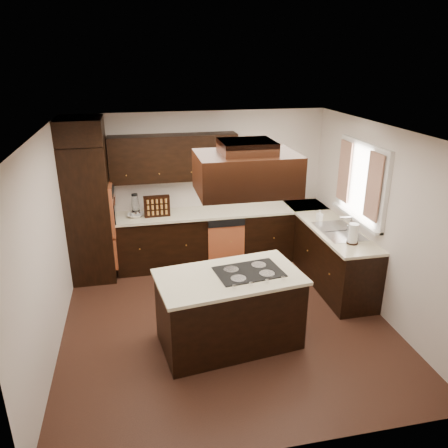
{
  "coord_description": "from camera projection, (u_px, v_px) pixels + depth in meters",
  "views": [
    {
      "loc": [
        -1.04,
        -4.87,
        3.31
      ],
      "look_at": [
        0.1,
        0.6,
        1.15
      ],
      "focal_mm": 35.0,
      "sensor_mm": 36.0,
      "label": 1
    }
  ],
  "objects": [
    {
      "name": "floor",
      "position": [
        226.0,
        321.0,
        5.84
      ],
      "size": [
        4.2,
        4.2,
        0.02
      ],
      "primitive_type": "cube",
      "color": "#4F2C1D",
      "rests_on": "ground"
    },
    {
      "name": "ceiling",
      "position": [
        226.0,
        131.0,
        4.93
      ],
      "size": [
        4.2,
        4.2,
        0.02
      ],
      "primitive_type": "cube",
      "color": "white",
      "rests_on": "ground"
    },
    {
      "name": "wall_back",
      "position": [
        200.0,
        187.0,
        7.31
      ],
      "size": [
        4.2,
        0.02,
        2.5
      ],
      "primitive_type": "cube",
      "color": "beige",
      "rests_on": "ground"
    },
    {
      "name": "wall_front",
      "position": [
        281.0,
        333.0,
        3.46
      ],
      "size": [
        4.2,
        0.02,
        2.5
      ],
      "primitive_type": "cube",
      "color": "beige",
      "rests_on": "ground"
    },
    {
      "name": "wall_left",
      "position": [
        46.0,
        249.0,
        4.98
      ],
      "size": [
        0.02,
        4.2,
        2.5
      ],
      "primitive_type": "cube",
      "color": "beige",
      "rests_on": "ground"
    },
    {
      "name": "wall_right",
      "position": [
        381.0,
        222.0,
        5.79
      ],
      "size": [
        0.02,
        4.2,
        2.5
      ],
      "primitive_type": "cube",
      "color": "beige",
      "rests_on": "ground"
    },
    {
      "name": "oven_column",
      "position": [
        89.0,
        213.0,
        6.67
      ],
      "size": [
        0.65,
        0.75,
        2.12
      ],
      "primitive_type": "cube",
      "color": "black",
      "rests_on": "floor"
    },
    {
      "name": "wall_oven_face",
      "position": [
        113.0,
        208.0,
        6.72
      ],
      "size": [
        0.05,
        0.62,
        0.78
      ],
      "primitive_type": "cube",
      "color": "#C15C32",
      "rests_on": "oven_column"
    },
    {
      "name": "base_cabinets_back",
      "position": [
        206.0,
        239.0,
        7.33
      ],
      "size": [
        2.93,
        0.6,
        0.88
      ],
      "primitive_type": "cube",
      "color": "black",
      "rests_on": "floor"
    },
    {
      "name": "base_cabinets_right",
      "position": [
        326.0,
        251.0,
        6.85
      ],
      "size": [
        0.6,
        2.4,
        0.88
      ],
      "primitive_type": "cube",
      "color": "black",
      "rests_on": "floor"
    },
    {
      "name": "countertop_back",
      "position": [
        205.0,
        213.0,
        7.15
      ],
      "size": [
        2.93,
        0.63,
        0.04
      ],
      "primitive_type": "cube",
      "color": "beige",
      "rests_on": "base_cabinets_back"
    },
    {
      "name": "countertop_right",
      "position": [
        328.0,
        224.0,
        6.68
      ],
      "size": [
        0.63,
        2.4,
        0.04
      ],
      "primitive_type": "cube",
      "color": "beige",
      "rests_on": "base_cabinets_right"
    },
    {
      "name": "upper_cabinets",
      "position": [
        174.0,
        158.0,
        6.87
      ],
      "size": [
        2.0,
        0.34,
        0.72
      ],
      "primitive_type": "cube",
      "color": "black",
      "rests_on": "wall_back"
    },
    {
      "name": "dishwasher_front",
      "position": [
        226.0,
        246.0,
        7.13
      ],
      "size": [
        0.6,
        0.05,
        0.72
      ],
      "primitive_type": "cube",
      "color": "#C15C32",
      "rests_on": "floor"
    },
    {
      "name": "window_frame",
      "position": [
        361.0,
        182.0,
        6.14
      ],
      "size": [
        0.06,
        1.32,
        1.12
      ],
      "primitive_type": "cube",
      "color": "white",
      "rests_on": "wall_right"
    },
    {
      "name": "window_pane",
      "position": [
        363.0,
        182.0,
        6.15
      ],
      "size": [
        0.0,
        1.2,
        1.0
      ],
      "primitive_type": "cube",
      "color": "white",
      "rests_on": "wall_right"
    },
    {
      "name": "curtain_left",
      "position": [
        373.0,
        187.0,
        5.73
      ],
      "size": [
        0.02,
        0.34,
        0.9
      ],
      "primitive_type": "cube",
      "color": "beige",
      "rests_on": "wall_right"
    },
    {
      "name": "curtain_right",
      "position": [
        344.0,
        171.0,
        6.5
      ],
      "size": [
        0.02,
        0.34,
        0.9
      ],
      "primitive_type": "cube",
      "color": "beige",
      "rests_on": "wall_right"
    },
    {
      "name": "sink_rim",
      "position": [
        339.0,
        231.0,
        6.35
      ],
      "size": [
        0.52,
        0.84,
        0.01
      ],
      "primitive_type": "cube",
      "color": "silver",
      "rests_on": "countertop_right"
    },
    {
      "name": "island",
      "position": [
        229.0,
        311.0,
        5.25
      ],
      "size": [
        1.73,
        1.1,
        0.88
      ],
      "primitive_type": "cube",
      "rotation": [
        0.0,
        0.0,
        0.14
      ],
      "color": "black",
      "rests_on": "floor"
    },
    {
      "name": "island_top",
      "position": [
        229.0,
        277.0,
        5.08
      ],
      "size": [
        1.79,
        1.16,
        0.04
      ],
      "primitive_type": "cube",
      "rotation": [
        0.0,
        0.0,
        0.14
      ],
      "color": "beige",
      "rests_on": "island"
    },
    {
      "name": "cooktop",
      "position": [
        249.0,
        272.0,
        5.15
      ],
      "size": [
        0.83,
        0.61,
        0.01
      ],
      "primitive_type": "cube",
      "rotation": [
        0.0,
        0.0,
        0.14
      ],
      "color": "black",
      "rests_on": "island_top"
    },
    {
      "name": "range_hood",
      "position": [
        246.0,
        173.0,
        4.58
      ],
      "size": [
        1.05,
        0.72,
        0.42
      ],
      "primitive_type": "cube",
      "color": "black",
      "rests_on": "ceiling"
    },
    {
      "name": "hood_duct",
      "position": [
        247.0,
        147.0,
        4.48
      ],
      "size": [
        0.55,
        0.5,
        0.13
      ],
      "primitive_type": "cube",
      "color": "black",
      "rests_on": "ceiling"
    },
    {
      "name": "blender_base",
      "position": [
        136.0,
        214.0,
        6.89
      ],
      "size": [
        0.15,
        0.15,
        0.1
      ],
      "primitive_type": "cylinder",
      "color": "silver",
      "rests_on": "countertop_back"
    },
    {
      "name": "blender_pitcher",
      "position": [
        135.0,
        203.0,
        6.83
      ],
      "size": [
        0.13,
        0.13,
        0.26
      ],
      "primitive_type": "cone",
      "color": "silver",
      "rests_on": "blender_base"
    },
    {
      "name": "spice_rack",
      "position": [
        157.0,
        206.0,
        6.89
      ],
      "size": [
        0.41,
        0.12,
        0.34
      ],
      "primitive_type": "cube",
      "rotation": [
        0.0,
        0.0,
        0.03
      ],
      "color": "black",
      "rests_on": "countertop_back"
    },
    {
      "name": "mixing_bowl",
      "position": [
        136.0,
        215.0,
        6.91
      ],
      "size": [
        0.29,
        0.29,
        0.06
      ],
      "primitive_type": "imported",
      "rotation": [
        0.0,
        0.0,
        -0.21
      ],
      "color": "white",
      "rests_on": "countertop_back"
    },
    {
      "name": "soap_bottle",
      "position": [
        320.0,
        215.0,
        6.75
      ],
      "size": [
        0.1,
        0.1,
        0.17
      ],
      "primitive_type": "imported",
      "rotation": [
        0.0,
        0.0,
        0.36
      ],
      "color": "white",
      "rests_on": "countertop_right"
    },
    {
      "name": "paper_towel",
      "position": [
        353.0,
        234.0,
        5.89
      ],
      "size": [
        0.15,
        0.15,
        0.29
      ],
      "primitive_type": "cylinder",
      "rotation": [
        0.0,
        0.0,
        -0.18
      ],
      "color": "white",
      "rests_on": "countertop_right"
    }
  ]
}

